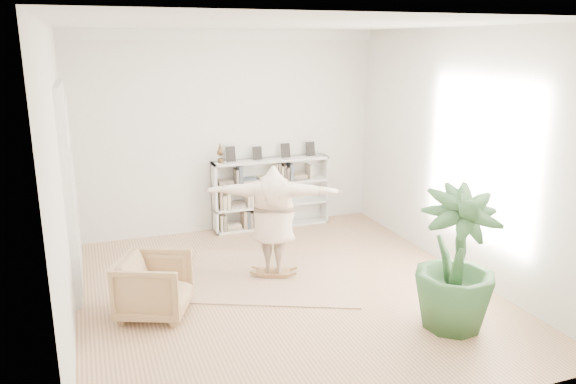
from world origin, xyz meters
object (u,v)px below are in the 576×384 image
Objects in this scene: armchair at (154,286)px; person at (273,217)px; bookshelf at (271,194)px; houseplant at (456,260)px; rocker_board at (274,272)px.

person reaches higher than armchair.
houseplant is at bearing -79.18° from bookshelf.
person is at bearing 125.39° from houseplant.
houseplant is (1.56, -2.19, 0.81)m from rocker_board.
rocker_board is at bearing 125.39° from houseplant.
bookshelf is 1.11× the size of person.
person is (0.00, 0.00, 0.86)m from rocker_board.
rocker_board is 2.81m from houseplant.
bookshelf is 2.57× the size of armchair.
person reaches higher than bookshelf.
person is (-0.71, -2.25, 0.29)m from bookshelf.
rocker_board is 0.28× the size of person.
bookshelf reaches higher than rocker_board.
bookshelf is 3.83m from armchair.
armchair is 0.49× the size of houseplant.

